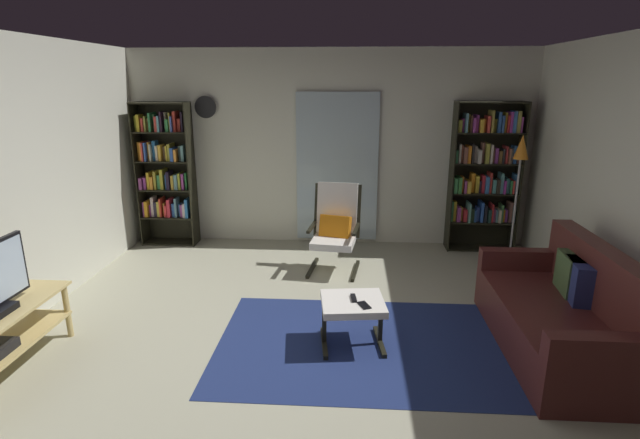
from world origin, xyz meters
name	(u,v)px	position (x,y,z in m)	size (l,w,h in m)	color
ground_plane	(312,348)	(0.00, 0.00, 0.00)	(7.02, 7.02, 0.00)	#AFAD93
wall_back	(329,149)	(0.00, 2.90, 1.30)	(5.60, 0.06, 2.60)	silver
glass_door_panel	(337,168)	(0.11, 2.83, 1.05)	(1.10, 0.01, 2.00)	silver
area_rug	(365,344)	(0.45, 0.09, 0.00)	(2.53, 1.69, 0.01)	navy
bookshelf_near_tv	(165,171)	(-2.20, 2.67, 1.02)	(0.73, 0.30, 1.92)	black
bookshelf_near_sofa	(484,172)	(2.03, 2.69, 1.04)	(0.87, 0.30, 1.94)	black
leather_sofa	(564,316)	(2.09, 0.11, 0.32)	(0.85, 1.80, 0.89)	#52231F
lounge_armchair	(335,225)	(0.13, 1.86, 0.53)	(0.63, 0.71, 1.02)	black
ottoman	(353,308)	(0.34, 0.08, 0.34)	(0.57, 0.54, 0.42)	white
tv_remote	(354,298)	(0.34, 0.11, 0.43)	(0.04, 0.14, 0.02)	black
cell_phone	(364,305)	(0.43, -0.02, 0.42)	(0.07, 0.14, 0.01)	black
floor_lamp_by_shelf	(520,164)	(2.28, 2.14, 1.25)	(0.22, 0.22, 1.59)	#A5A5AD
wall_clock	(206,107)	(-1.64, 2.82, 1.85)	(0.29, 0.03, 0.29)	silver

